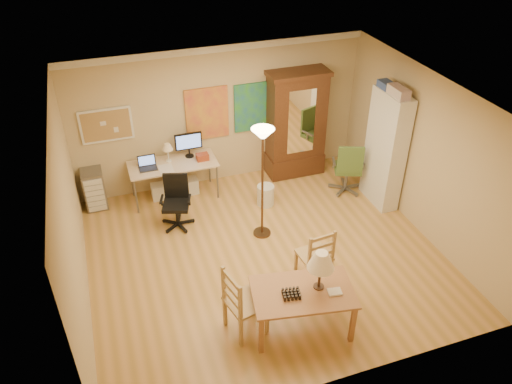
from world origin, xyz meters
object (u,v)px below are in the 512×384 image
object	(u,v)px
office_chair_black	(177,213)
bookshelf	(385,150)
office_chair_green	(346,178)
armoire	(296,131)
computer_desk	(175,175)
dining_table	(309,283)

from	to	relation	value
office_chair_black	bookshelf	world-z (taller)	bookshelf
office_chair_green	armoire	world-z (taller)	armoire
office_chair_black	bookshelf	distance (m)	3.83
computer_desk	office_chair_black	size ratio (longest dim) A/B	1.69
office_chair_black	office_chair_green	distance (m)	3.27
office_chair_black	bookshelf	size ratio (longest dim) A/B	0.44
office_chair_black	dining_table	bearing A→B (deg)	-66.73
computer_desk	armoire	bearing A→B (deg)	1.93
office_chair_black	armoire	xyz separation A→B (m)	(2.61, 0.99, 0.68)
computer_desk	office_chair_black	distance (m)	0.95
computer_desk	armoire	xyz separation A→B (m)	(2.44, 0.08, 0.49)
office_chair_black	armoire	bearing A→B (deg)	20.88
office_chair_green	armoire	distance (m)	1.36
dining_table	armoire	distance (m)	4.06
dining_table	computer_desk	xyz separation A→B (m)	(-1.05, 3.73, -0.35)
office_chair_green	bookshelf	distance (m)	1.01
dining_table	computer_desk	size ratio (longest dim) A/B	0.91
dining_table	computer_desk	distance (m)	3.89
computer_desk	office_chair_black	world-z (taller)	computer_desk
dining_table	office_chair_black	xyz separation A→B (m)	(-1.21, 2.81, -0.54)
dining_table	bookshelf	world-z (taller)	bookshelf
armoire	office_chair_black	bearing A→B (deg)	-159.12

